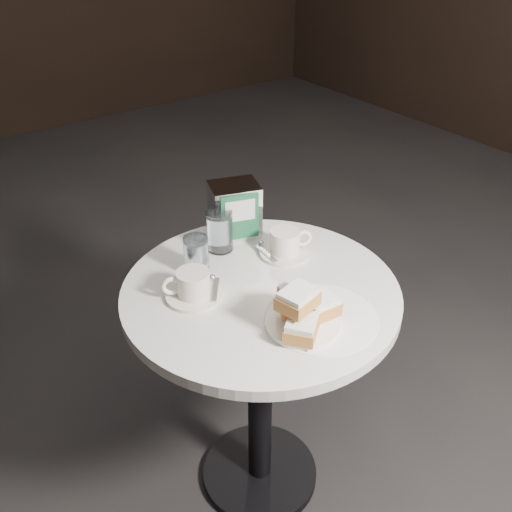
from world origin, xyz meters
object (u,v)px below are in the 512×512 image
object	(u,v)px
coffee_cup_left	(193,286)
water_glass_right	(220,231)
cafe_table	(260,347)
water_glass_left	(196,255)
beignet_plate	(303,312)
napkin_dispenser	(235,210)
coffee_cup_right	(286,244)

from	to	relation	value
coffee_cup_left	water_glass_right	xyz separation A→B (m)	(0.17, 0.15, 0.02)
cafe_table	water_glass_left	distance (m)	0.31
cafe_table	water_glass_right	distance (m)	0.33
beignet_plate	water_glass_left	distance (m)	0.34
coffee_cup_left	napkin_dispenser	xyz separation A→B (m)	(0.25, 0.19, 0.05)
water_glass_left	coffee_cup_left	bearing A→B (deg)	-126.15
cafe_table	beignet_plate	size ratio (longest dim) A/B	3.38
beignet_plate	water_glass_left	xyz separation A→B (m)	(-0.08, 0.33, 0.01)
coffee_cup_right	napkin_dispenser	bearing A→B (deg)	125.33
napkin_dispenser	water_glass_left	bearing A→B (deg)	-132.97
coffee_cup_left	napkin_dispenser	distance (m)	0.32
cafe_table	beignet_plate	world-z (taller)	beignet_plate
coffee_cup_right	water_glass_left	xyz separation A→B (m)	(-0.24, 0.07, 0.02)
coffee_cup_left	coffee_cup_right	xyz separation A→B (m)	(0.30, 0.02, -0.00)
napkin_dispenser	coffee_cup_right	bearing A→B (deg)	-54.79
water_glass_left	napkin_dispenser	distance (m)	0.22
coffee_cup_right	water_glass_right	distance (m)	0.18
coffee_cup_left	coffee_cup_right	world-z (taller)	same
cafe_table	coffee_cup_left	size ratio (longest dim) A/B	4.06
coffee_cup_right	water_glass_left	world-z (taller)	water_glass_left
cafe_table	water_glass_left	xyz separation A→B (m)	(-0.09, 0.16, 0.25)
beignet_plate	coffee_cup_left	bearing A→B (deg)	120.22
cafe_table	napkin_dispenser	world-z (taller)	napkin_dispenser
coffee_cup_right	water_glass_right	size ratio (longest dim) A/B	1.53
beignet_plate	coffee_cup_right	world-z (taller)	beignet_plate
cafe_table	coffee_cup_right	size ratio (longest dim) A/B	4.21
coffee_cup_left	beignet_plate	bearing A→B (deg)	-36.91
napkin_dispenser	coffee_cup_left	bearing A→B (deg)	-124.33
cafe_table	water_glass_right	size ratio (longest dim) A/B	6.43
cafe_table	beignet_plate	distance (m)	0.30
coffee_cup_right	coffee_cup_left	bearing A→B (deg)	-157.34
beignet_plate	coffee_cup_left	xyz separation A→B (m)	(-0.14, 0.24, -0.01)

